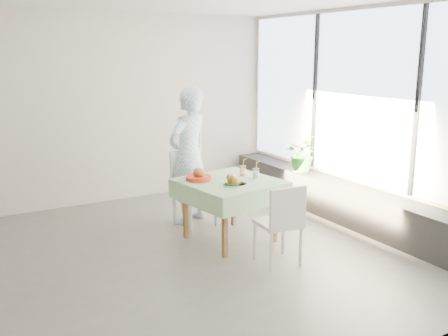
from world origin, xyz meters
TOP-DOWN VIEW (x-y plane):
  - floor at (0.00, 0.00)m, footprint 6.00×6.00m
  - wall_back at (0.00, 2.50)m, footprint 6.00×0.02m
  - wall_front at (0.00, -2.50)m, footprint 6.00×0.02m
  - wall_right at (3.00, 0.00)m, footprint 0.02×5.00m
  - window_pane at (2.97, 0.00)m, footprint 0.01×4.80m
  - window_ledge at (2.80, 0.00)m, footprint 0.40×4.80m
  - cafe_table at (1.09, 0.17)m, footprint 1.18×1.18m
  - chair_far at (0.96, 0.87)m, footprint 0.52×0.52m
  - chair_near at (1.19, -0.68)m, footprint 0.46×0.46m
  - diner at (0.97, 1.02)m, footprint 0.77×0.65m
  - main_dish at (1.01, -0.05)m, footprint 0.28×0.28m
  - juice_cup_orange at (1.35, 0.29)m, footprint 0.09×0.09m
  - juice_cup_lemonade at (1.42, 0.11)m, footprint 0.08×0.08m
  - second_dish at (0.78, 0.37)m, footprint 0.30×0.30m
  - potted_plant at (2.73, 0.89)m, footprint 0.64×0.65m

SIDE VIEW (x-z plane):
  - floor at x=0.00m, z-range 0.00..0.00m
  - window_ledge at x=2.80m, z-range 0.00..0.50m
  - chair_near at x=1.19m, z-range -0.17..0.71m
  - chair_far at x=0.96m, z-range -0.19..0.79m
  - cafe_table at x=1.09m, z-range 0.09..0.83m
  - potted_plant at x=2.73m, z-range 0.50..1.04m
  - second_dish at x=0.78m, z-range 0.71..0.86m
  - main_dish at x=1.01m, z-range 0.72..0.86m
  - juice_cup_lemonade at x=1.42m, z-range 0.68..0.92m
  - juice_cup_orange at x=1.35m, z-range 0.68..0.92m
  - diner at x=0.97m, z-range 0.00..1.79m
  - wall_back at x=0.00m, z-range 0.00..2.80m
  - wall_front at x=0.00m, z-range 0.00..2.80m
  - wall_right at x=3.00m, z-range 0.00..2.80m
  - window_pane at x=2.97m, z-range 0.56..2.74m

